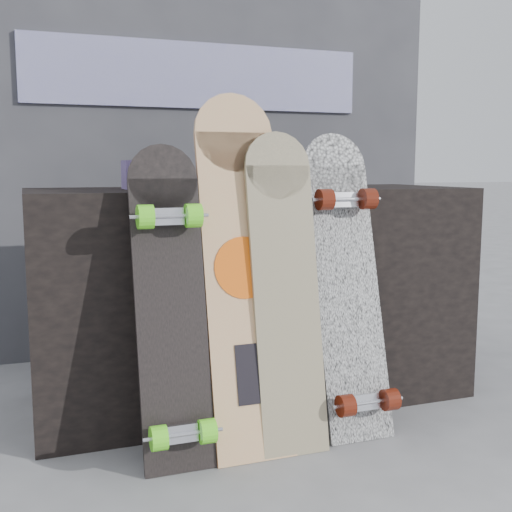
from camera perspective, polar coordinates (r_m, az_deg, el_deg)
name	(u,v)px	position (r m, az deg, el deg)	size (l,w,h in m)	color
ground	(305,449)	(2.11, 4.40, -16.70)	(60.00, 60.00, 0.00)	slate
vendor_table	(252,294)	(2.43, -0.35, -3.42)	(1.60, 0.60, 0.80)	black
booth	(194,120)	(3.20, -5.55, 11.90)	(2.40, 0.22, 2.20)	#36363B
merch_box_purple	(149,175)	(2.31, -9.46, 7.14)	(0.18, 0.12, 0.10)	#573872
merch_box_small	(327,172)	(2.41, 6.30, 7.47)	(0.14, 0.14, 0.12)	#573872
merch_box_flat	(219,180)	(2.36, -3.28, 6.76)	(0.22, 0.10, 0.06)	#D1B78C
longboard_geisha	(243,263)	(1.97, -1.15, -0.59)	(0.25, 0.27, 1.11)	#CFC08C
longboard_celtic	(285,281)	(1.99, 2.61, -2.24)	(0.22, 0.21, 0.99)	beige
longboard_cascadia	(348,279)	(2.14, 8.17, -2.04)	(0.23, 0.33, 0.99)	white
skateboard_dark	(171,302)	(1.89, -7.53, -4.08)	(0.21, 0.28, 0.95)	black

